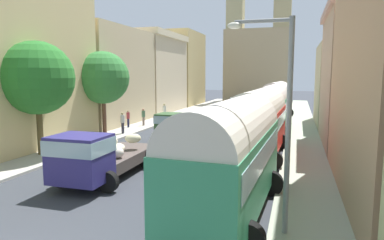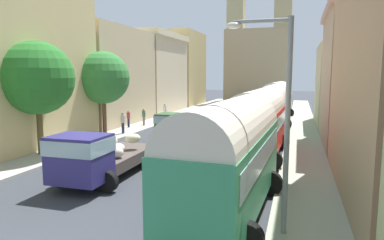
{
  "view_description": "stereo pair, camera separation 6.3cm",
  "coord_description": "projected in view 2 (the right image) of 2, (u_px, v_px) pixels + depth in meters",
  "views": [
    {
      "loc": [
        6.71,
        -4.94,
        4.89
      ],
      "look_at": [
        0.0,
        17.08,
        1.86
      ],
      "focal_mm": 32.32,
      "sensor_mm": 36.0,
      "label": 1
    },
    {
      "loc": [
        6.77,
        -4.92,
        4.89
      ],
      "look_at": [
        0.0,
        17.08,
        1.86
      ],
      "focal_mm": 32.32,
      "sensor_mm": 36.0,
      "label": 2
    }
  ],
  "objects": [
    {
      "name": "car_3",
      "position": [
        195.0,
        155.0,
        17.87
      ],
      "size": [
        2.44,
        4.42,
        1.5
      ],
      "color": "silver",
      "rests_on": "ground"
    },
    {
      "name": "pedestrian_1",
      "position": [
        165.0,
        111.0,
        36.76
      ],
      "size": [
        0.47,
        0.47,
        1.85
      ],
      "color": "gray",
      "rests_on": "ground"
    },
    {
      "name": "building_left_1",
      "position": [
        3.0,
        43.0,
        21.48
      ],
      "size": [
        5.31,
        13.22,
        13.67
      ],
      "color": "#D8C185",
      "rests_on": "ground"
    },
    {
      "name": "streetlamp_near",
      "position": [
        278.0,
        108.0,
        10.04
      ],
      "size": [
        1.92,
        0.28,
        6.51
      ],
      "color": "gray",
      "rests_on": "ground"
    },
    {
      "name": "parked_bus_3",
      "position": [
        277.0,
        99.0,
        37.38
      ],
      "size": [
        3.62,
        9.64,
        4.1
      ],
      "color": "beige",
      "rests_on": "ground"
    },
    {
      "name": "cargo_truck_1",
      "position": [
        181.0,
        125.0,
        26.06
      ],
      "size": [
        3.07,
        6.92,
        2.17
      ],
      "color": "#34572E",
      "rests_on": "ground"
    },
    {
      "name": "parked_bus_1",
      "position": [
        259.0,
        120.0,
        20.33
      ],
      "size": [
        3.53,
        8.42,
        4.04
      ],
      "color": "red",
      "rests_on": "ground"
    },
    {
      "name": "building_left_2",
      "position": [
        108.0,
        77.0,
        33.82
      ],
      "size": [
        5.27,
        11.14,
        9.35
      ],
      "color": "#C8B288",
      "rests_on": "ground"
    },
    {
      "name": "roadside_tree_2",
      "position": [
        103.0,
        78.0,
        27.04
      ],
      "size": [
        4.11,
        4.11,
        6.71
      ],
      "color": "brown",
      "rests_on": "ground"
    },
    {
      "name": "parked_bus_0",
      "position": [
        230.0,
        152.0,
        11.8
      ],
      "size": [
        3.43,
        8.37,
        4.05
      ],
      "color": "#369669",
      "rests_on": "ground"
    },
    {
      "name": "building_right_3",
      "position": [
        349.0,
        86.0,
        32.71
      ],
      "size": [
        5.65,
        9.25,
        7.73
      ],
      "color": "tan",
      "rests_on": "ground"
    },
    {
      "name": "pedestrian_3",
      "position": [
        144.0,
        116.0,
        32.46
      ],
      "size": [
        0.41,
        0.41,
        1.75
      ],
      "color": "#7E685E",
      "rests_on": "ground"
    },
    {
      "name": "car_1",
      "position": [
        220.0,
        110.0,
        40.37
      ],
      "size": [
        2.51,
        3.98,
        1.49
      ],
      "color": "#499054",
      "rests_on": "ground"
    },
    {
      "name": "distant_church",
      "position": [
        259.0,
        61.0,
        60.2
      ],
      "size": [
        11.17,
        7.67,
        20.81
      ],
      "color": "tan",
      "rests_on": "ground"
    },
    {
      "name": "sidewalk_left",
      "position": [
        152.0,
        123.0,
        34.96
      ],
      "size": [
        2.5,
        70.0,
        0.14
      ],
      "primitive_type": "cube",
      "color": "#B2AFA4",
      "rests_on": "ground"
    },
    {
      "name": "roadside_tree_1",
      "position": [
        37.0,
        78.0,
        20.21
      ],
      "size": [
        4.31,
        4.31,
        6.85
      ],
      "color": "brown",
      "rests_on": "ground"
    },
    {
      "name": "pedestrian_2",
      "position": [
        123.0,
        122.0,
        27.99
      ],
      "size": [
        0.37,
        0.37,
        1.86
      ],
      "color": "#302E3C",
      "rests_on": "ground"
    },
    {
      "name": "building_left_4",
      "position": [
        186.0,
        69.0,
        55.08
      ],
      "size": [
        4.12,
        9.79,
        11.52
      ],
      "color": "tan",
      "rests_on": "ground"
    },
    {
      "name": "sidewalk_right",
      "position": [
        302.0,
        129.0,
        30.73
      ],
      "size": [
        2.5,
        70.0,
        0.14
      ],
      "primitive_type": "cube",
      "color": "#A6AF98",
      "rests_on": "ground"
    },
    {
      "name": "car_4",
      "position": [
        243.0,
        115.0,
        35.27
      ],
      "size": [
        2.43,
        4.19,
        1.62
      ],
      "color": "#439548",
      "rests_on": "ground"
    },
    {
      "name": "parked_bus_2",
      "position": [
        271.0,
        107.0,
        28.86
      ],
      "size": [
        3.45,
        8.27,
        4.0
      ],
      "color": "#339B62",
      "rests_on": "ground"
    },
    {
      "name": "car_2",
      "position": [
        235.0,
        103.0,
        49.19
      ],
      "size": [
        2.27,
        3.72,
        1.64
      ],
      "color": "silver",
      "rests_on": "ground"
    },
    {
      "name": "building_left_3",
      "position": [
        153.0,
        73.0,
        44.8
      ],
      "size": [
        6.3,
        11.2,
        10.14
      ],
      "color": "beige",
      "rests_on": "ground"
    },
    {
      "name": "pedestrian_4",
      "position": [
        128.0,
        118.0,
        31.26
      ],
      "size": [
        0.32,
        0.32,
        1.7
      ],
      "color": "#1C1D3C",
      "rests_on": "ground"
    },
    {
      "name": "cargo_truck_0",
      "position": [
        98.0,
        156.0,
        15.67
      ],
      "size": [
        3.18,
        6.65,
        2.4
      ],
      "color": "navy",
      "rests_on": "ground"
    },
    {
      "name": "car_5",
      "position": [
        260.0,
        104.0,
        48.29
      ],
      "size": [
        2.39,
        4.27,
        1.51
      ],
      "color": "black",
      "rests_on": "ground"
    },
    {
      "name": "ground_plane",
      "position": [
        223.0,
        126.0,
        32.86
      ],
      "size": [
        154.0,
        154.0,
        0.0
      ],
      "primitive_type": "plane",
      "color": "#35393F"
    },
    {
      "name": "car_0",
      "position": [
        208.0,
        116.0,
        34.05
      ],
      "size": [
        2.4,
        4.29,
        1.62
      ],
      "color": "silver",
      "rests_on": "ground"
    },
    {
      "name": "building_right_2",
      "position": [
        362.0,
        78.0,
        23.33
      ],
      "size": [
        5.24,
        9.06,
        9.35
      ],
      "color": "tan",
      "rests_on": "ground"
    }
  ]
}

